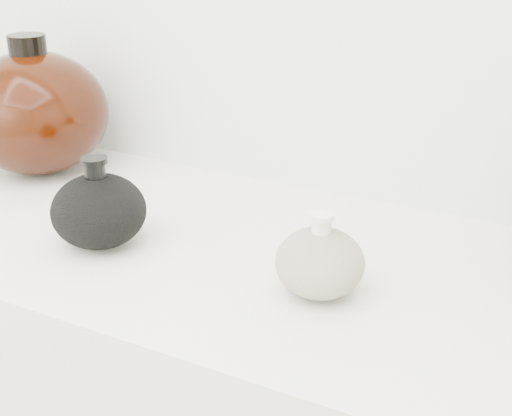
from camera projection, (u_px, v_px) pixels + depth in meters
The scene contains 3 objects.
black_gourd_vase at pixel (99, 210), 0.96m from camera, with size 0.14×0.14×0.13m.
cream_gourd_vase at pixel (320, 262), 0.84m from camera, with size 0.11×0.11×0.11m.
left_round_pot at pixel (36, 112), 1.21m from camera, with size 0.26×0.26×0.24m.
Camera 1 is at (0.39, 0.19, 1.34)m, focal length 50.00 mm.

